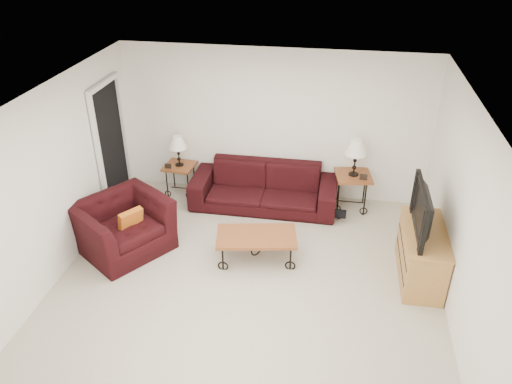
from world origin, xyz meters
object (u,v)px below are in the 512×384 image
at_px(lamp_left, 178,151).
at_px(lamp_right, 355,158).
at_px(side_table_left, 181,179).
at_px(backpack, 340,208).
at_px(side_table_right, 352,191).
at_px(coffee_table, 256,247).
at_px(armchair, 123,226).
at_px(television, 428,211).
at_px(sofa, 264,187).
at_px(tv_stand, 421,254).

xyz_separation_m(lamp_left, lamp_right, (2.90, -0.00, 0.11)).
bearing_deg(lamp_left, side_table_left, 0.00).
height_order(lamp_left, backpack, lamp_left).
xyz_separation_m(side_table_right, coffee_table, (-1.29, -1.66, -0.10)).
distance_m(side_table_left, armchair, 1.76).
bearing_deg(television, armchair, -89.07).
height_order(sofa, coffee_table, sofa).
distance_m(lamp_left, backpack, 2.82).
bearing_deg(backpack, side_table_left, -176.49).
relative_size(side_table_right, coffee_table, 0.55).
xyz_separation_m(sofa, lamp_left, (-1.47, 0.18, 0.45)).
bearing_deg(television, coffee_table, -90.06).
bearing_deg(coffee_table, television, -0.06).
xyz_separation_m(sofa, side_table_right, (1.42, 0.18, -0.04)).
bearing_deg(lamp_left, sofa, -6.96).
height_order(lamp_left, coffee_table, lamp_left).
bearing_deg(sofa, tv_stand, -32.44).
bearing_deg(coffee_table, backpack, 48.17).
relative_size(sofa, armchair, 1.98).
distance_m(coffee_table, backpack, 1.68).
distance_m(lamp_right, television, 1.88).
bearing_deg(sofa, television, -32.67).
height_order(coffee_table, armchair, armchair).
xyz_separation_m(side_table_left, armchair, (-0.30, -1.73, 0.12)).
bearing_deg(side_table_right, sofa, -172.79).
bearing_deg(tv_stand, coffee_table, 179.94).
distance_m(side_table_left, lamp_left, 0.53).
relative_size(lamp_right, tv_stand, 0.50).
bearing_deg(backpack, lamp_right, 78.97).
bearing_deg(tv_stand, television, 180.00).
bearing_deg(television, sofa, -122.67).
bearing_deg(backpack, television, -37.86).
height_order(sofa, lamp_left, lamp_left).
height_order(lamp_right, tv_stand, lamp_right).
bearing_deg(armchair, side_table_right, -26.56).
relative_size(tv_stand, television, 1.12).
relative_size(coffee_table, backpack, 2.68).
bearing_deg(backpack, tv_stand, -37.33).
bearing_deg(backpack, lamp_left, -176.49).
bearing_deg(sofa, backpack, -10.26).
bearing_deg(tv_stand, side_table_right, 118.59).
relative_size(sofa, television, 2.19).
bearing_deg(lamp_right, lamp_left, 180.00).
relative_size(armchair, tv_stand, 0.99).
bearing_deg(television, backpack, -139.85).
height_order(lamp_left, television, television).
xyz_separation_m(side_table_right, lamp_right, (0.00, 0.00, 0.60)).
xyz_separation_m(armchair, television, (4.08, 0.07, 0.64)).
height_order(side_table_right, backpack, side_table_right).
distance_m(coffee_table, television, 2.33).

